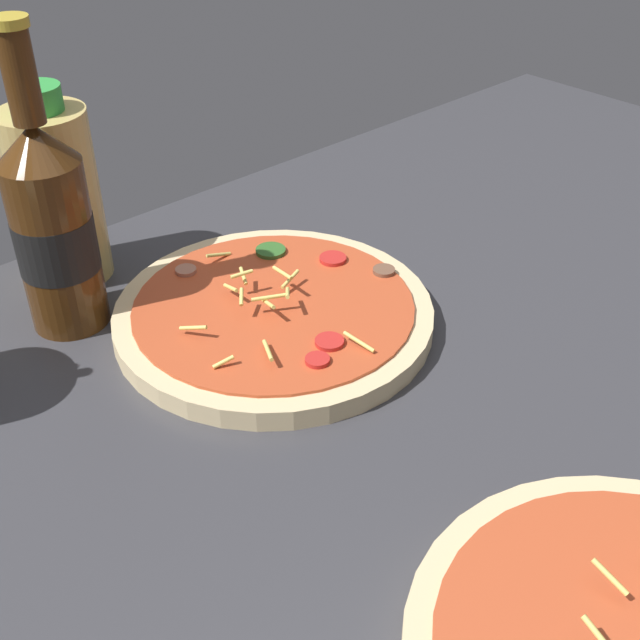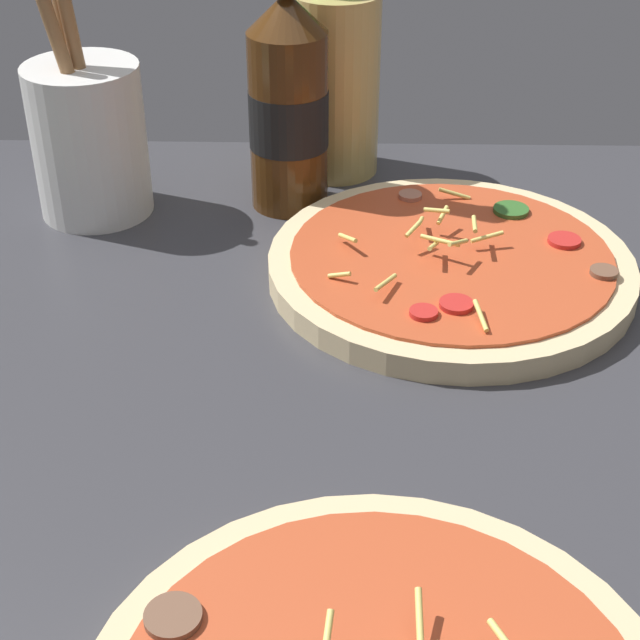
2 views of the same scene
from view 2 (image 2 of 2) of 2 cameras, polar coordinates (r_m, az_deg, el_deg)
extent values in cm
cube|color=#38383D|center=(68.02, 7.81, -5.87)|extent=(160.00, 90.00, 2.50)
cylinder|color=brown|center=(51.15, -8.55, -16.70)|extent=(2.93, 2.93, 0.40)
cylinder|color=#EADB6B|center=(47.92, 0.46, -17.68)|extent=(0.62, 2.11, 1.02)
cylinder|color=#EADB6B|center=(49.63, 5.80, -16.69)|extent=(0.36, 2.66, 1.20)
cylinder|color=beige|center=(81.03, 7.58, 3.07)|extent=(29.87, 29.87, 1.96)
cylinder|color=#C14C28|center=(80.47, 7.64, 3.76)|extent=(26.28, 26.28, 0.30)
cylinder|color=brown|center=(79.90, 16.19, 2.71)|extent=(2.20, 2.20, 0.40)
cylinder|color=red|center=(73.39, 7.93, 0.92)|extent=(2.57, 2.57, 0.40)
cylinder|color=red|center=(72.13, 6.05, 0.44)|extent=(2.12, 2.12, 0.40)
cylinder|color=#336628|center=(87.74, 11.05, 6.31)|extent=(3.10, 3.10, 0.40)
cylinder|color=#B7755B|center=(89.07, 5.27, 7.23)|extent=(2.08, 2.08, 0.40)
cylinder|color=red|center=(83.69, 14.03, 4.52)|extent=(2.74, 2.74, 0.40)
cylinder|color=#EADB6B|center=(82.95, 7.15, 6.07)|extent=(1.19, 2.05, 1.00)
cylinder|color=#EADB6B|center=(75.81, 1.14, 2.64)|extent=(1.92, 1.03, 0.95)
cylinder|color=#EADB6B|center=(80.10, 1.62, 4.80)|extent=(1.64, 2.52, 1.03)
cylinder|color=#EADB6B|center=(78.73, 6.82, 4.62)|extent=(3.11, 2.00, 0.47)
cylinder|color=#EADB6B|center=(80.12, 8.98, 5.54)|extent=(0.54, 2.77, 0.48)
cylinder|color=#EADB6B|center=(82.54, 5.87, 5.76)|extent=(0.82, 2.65, 1.10)
cylinder|color=#EADB6B|center=(79.78, 5.45, 5.30)|extent=(1.51, 1.72, 0.93)
cylinder|color=#EADB6B|center=(78.36, 6.61, 4.31)|extent=(1.20, 2.74, 1.18)
cylinder|color=#EADB6B|center=(74.37, 3.83, 2.19)|extent=(1.93, 3.17, 0.85)
cylinder|color=#EADB6B|center=(77.87, 8.03, 4.49)|extent=(1.89, 2.16, 0.99)
cylinder|color=#EADB6B|center=(82.02, 6.47, 6.36)|extent=(2.19, 1.03, 0.53)
cylinder|color=#EADB6B|center=(71.70, 9.34, 0.26)|extent=(0.90, 3.25, 0.90)
cylinder|color=#EADB6B|center=(89.18, 7.83, 7.29)|extent=(2.91, 0.36, 1.19)
cylinder|color=#EADB6B|center=(81.17, 9.69, 4.79)|extent=(2.80, 1.12, 0.79)
cylinder|color=#47280F|center=(89.68, -1.84, 11.46)|extent=(7.12, 7.12, 16.14)
cone|color=#47280F|center=(86.54, -1.96, 17.49)|extent=(7.12, 7.12, 3.43)
cylinder|color=black|center=(89.57, -1.84, 11.65)|extent=(7.19, 7.19, 5.16)
cylinder|color=#D6B766|center=(96.60, 0.91, 13.51)|extent=(8.49, 8.49, 17.42)
cylinder|color=silver|center=(91.15, -13.27, 10.12)|extent=(10.18, 10.18, 13.69)
cylinder|color=olive|center=(88.53, -14.12, 14.23)|extent=(3.95, 4.20, 16.75)
cylinder|color=olive|center=(88.33, -13.83, 14.01)|extent=(2.69, 1.75, 16.26)
cylinder|color=olive|center=(87.66, -14.25, 13.18)|extent=(4.35, 2.07, 14.36)
camera|label=1|loc=(0.36, -60.00, 22.69)|focal=45.00mm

